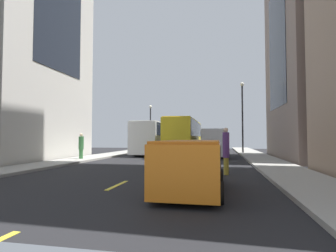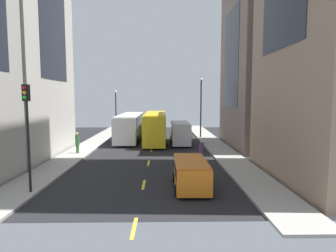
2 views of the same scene
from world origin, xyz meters
name	(u,v)px [view 1 (image 1 of 2)]	position (x,y,z in m)	size (l,w,h in m)	color
ground_plane	(179,157)	(0.00, 0.00, 0.00)	(40.92, 40.92, 0.00)	black
sidewalk_west	(107,155)	(-7.14, 0.00, 0.07)	(2.63, 44.00, 0.15)	#9E9B93
sidewalk_east	(258,157)	(7.14, 0.00, 0.07)	(2.63, 44.00, 0.15)	#9E9B93
lane_stripe_1	(117,185)	(0.00, -15.00, 0.01)	(0.16, 2.00, 0.01)	yellow
lane_stripe_2	(155,168)	(0.00, -9.00, 0.01)	(0.16, 2.00, 0.01)	yellow
lane_stripe_3	(173,159)	(0.00, -3.00, 0.01)	(0.16, 2.00, 0.01)	yellow
lane_stripe_4	(183,155)	(0.00, 3.00, 0.01)	(0.16, 2.00, 0.01)	yellow
lane_stripe_5	(189,152)	(0.00, 9.00, 0.01)	(0.16, 2.00, 0.01)	yellow
lane_stripe_6	(194,150)	(0.00, 15.00, 0.01)	(0.16, 2.00, 0.01)	yellow
lane_stripe_7	(197,148)	(0.00, 21.00, 0.01)	(0.16, 2.00, 0.01)	yellow
building_east_1	(329,43)	(12.76, -0.93, 9.65)	(8.28, 11.45, 19.29)	#7A665B
city_bus_white	(158,136)	(-3.02, 4.14, 2.01)	(2.80, 12.42, 3.35)	silver
streetcar_yellow	(185,135)	(0.26, 2.78, 2.12)	(2.70, 12.37, 3.59)	yellow
delivery_van_white	(214,141)	(3.24, 0.82, 1.51)	(2.25, 5.97, 2.58)	white
car_orange_0	(191,162)	(2.88, -15.69, 1.01)	(2.09, 4.52, 1.71)	orange
pedestrian_waiting_curb	(226,150)	(4.11, -11.30, 1.22)	(0.33, 0.33, 2.29)	gold
pedestrian_crossing_near	(81,145)	(-6.98, -5.33, 1.20)	(0.40, 0.40, 2.00)	#336B38
streetlamp_near	(242,110)	(6.33, 6.02, 4.92)	(0.44, 0.44, 7.91)	black
streetlamp_far	(150,122)	(-6.33, 13.37, 4.17)	(0.44, 0.44, 6.50)	black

